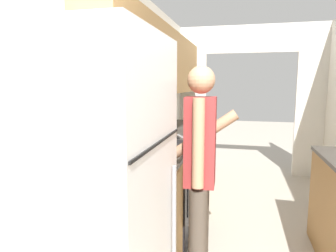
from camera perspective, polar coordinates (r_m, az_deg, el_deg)
The scene contains 7 objects.
wall_left at distance 2.98m, azimuth -6.17°, elevation 6.74°, with size 0.38×6.89×2.50m.
wall_far_with_doorway at distance 5.26m, azimuth 15.27°, elevation 6.48°, with size 2.77×0.06×2.50m.
counter_left at distance 3.76m, azimuth 1.50°, elevation -8.61°, with size 0.62×3.35×0.93m.
refrigerator at distance 1.62m, azimuth -14.45°, elevation -16.17°, with size 0.74×0.78×1.78m.
range_oven at distance 3.11m, azimuth -1.19°, elevation -12.14°, with size 0.66×0.74×1.07m.
person at distance 2.16m, azimuth 6.07°, elevation -9.45°, with size 0.53×0.38×1.67m.
knife at distance 3.46m, azimuth 1.99°, elevation -2.10°, with size 0.14×0.32×0.02m.
Camera 1 is at (-0.11, -0.74, 1.55)m, focal length 32.00 mm.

